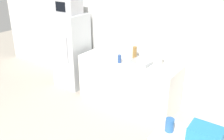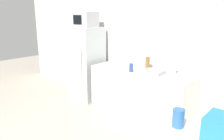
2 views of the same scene
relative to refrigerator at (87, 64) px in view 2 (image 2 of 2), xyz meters
The scene contains 9 objects.
wall_back 1.46m from the refrigerator, 17.25° to the left, with size 8.00×0.06×2.60m, color silver.
refrigerator is the anchor object (origin of this frame).
microwave 0.96m from the refrigerator, 108.59° to the right, with size 0.47×0.37×0.32m.
counter 1.48m from the refrigerator, ahead, with size 1.92×0.68×0.89m, color silver.
sink_basin 1.72m from the refrigerator, ahead, with size 0.36×0.27×0.06m, color #9EA3A8.
bottle_tall 1.49m from the refrigerator, ahead, with size 0.08×0.08×0.23m, color olive.
bottle_short 1.39m from the refrigerator, ahead, with size 0.07×0.07×0.15m, color #2D4C8C.
jar 3.61m from the refrigerator, 32.21° to the right, with size 0.08×0.08×0.12m, color #336BB2.
paper_towel_roll 2.02m from the refrigerator, ahead, with size 0.11×0.11×0.26m, color white.
Camera 2 is at (2.26, -0.40, 1.88)m, focal length 35.00 mm.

